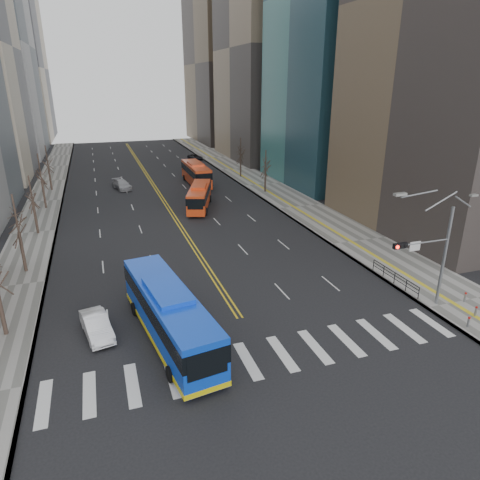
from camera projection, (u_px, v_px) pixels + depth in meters
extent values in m
plane|color=black|center=(265.00, 357.00, 27.17)|extent=(220.00, 220.00, 0.00)
cube|color=slate|center=(262.00, 184.00, 72.35)|extent=(7.00, 130.00, 0.15)
cube|color=slate|center=(45.00, 201.00, 62.15)|extent=(5.00, 130.00, 0.15)
cube|color=silver|center=(44.00, 403.00, 23.27)|extent=(0.70, 4.00, 0.01)
cube|color=silver|center=(89.00, 394.00, 23.98)|extent=(0.70, 4.00, 0.01)
cube|color=silver|center=(132.00, 385.00, 24.69)|extent=(0.70, 4.00, 0.01)
cube|color=silver|center=(173.00, 376.00, 25.39)|extent=(0.70, 4.00, 0.01)
cube|color=silver|center=(211.00, 368.00, 26.10)|extent=(0.70, 4.00, 0.01)
cube|color=silver|center=(248.00, 361.00, 26.81)|extent=(0.70, 4.00, 0.01)
cube|color=silver|center=(282.00, 353.00, 27.52)|extent=(0.70, 4.00, 0.01)
cube|color=silver|center=(315.00, 347.00, 28.23)|extent=(0.70, 4.00, 0.01)
cube|color=silver|center=(346.00, 340.00, 28.94)|extent=(0.70, 4.00, 0.01)
cube|color=silver|center=(376.00, 334.00, 29.65)|extent=(0.70, 4.00, 0.01)
cube|color=silver|center=(404.00, 328.00, 30.36)|extent=(0.70, 4.00, 0.01)
cube|color=silver|center=(431.00, 322.00, 31.07)|extent=(0.70, 4.00, 0.01)
cube|color=gold|center=(149.00, 180.00, 75.94)|extent=(0.15, 100.00, 0.01)
cube|color=gold|center=(151.00, 180.00, 76.06)|extent=(0.15, 100.00, 0.01)
cube|color=#816F59|center=(274.00, 49.00, 91.20)|extent=(20.00, 26.00, 46.00)
cube|color=#AA9D89|center=(10.00, 68.00, 122.49)|extent=(18.00, 30.00, 40.00)
cube|color=brown|center=(226.00, 64.00, 120.01)|extent=(18.00, 30.00, 42.00)
cylinder|color=gray|center=(444.00, 258.00, 32.11)|extent=(0.24, 0.24, 8.00)
cylinder|color=gray|center=(423.00, 243.00, 30.92)|extent=(4.50, 0.12, 0.12)
cube|color=black|center=(400.00, 246.00, 30.33)|extent=(1.10, 0.28, 0.38)
cylinder|color=#FF190C|center=(398.00, 247.00, 30.08)|extent=(0.24, 0.08, 0.24)
cylinder|color=black|center=(402.00, 246.00, 30.19)|extent=(0.24, 0.08, 0.24)
cylinder|color=black|center=(406.00, 246.00, 30.29)|extent=(0.24, 0.08, 0.24)
cube|color=silver|center=(415.00, 246.00, 30.79)|extent=(0.90, 0.06, 0.70)
cube|color=#999993|center=(400.00, 194.00, 28.83)|extent=(0.90, 0.35, 0.18)
cube|color=black|center=(395.00, 273.00, 36.39)|extent=(0.04, 6.00, 0.04)
cylinder|color=black|center=(419.00, 294.00, 33.90)|extent=(0.06, 0.06, 1.00)
cylinder|color=black|center=(406.00, 286.00, 35.23)|extent=(0.06, 0.06, 1.00)
cylinder|color=black|center=(394.00, 278.00, 36.56)|extent=(0.06, 0.06, 1.00)
cylinder|color=black|center=(384.00, 271.00, 37.90)|extent=(0.06, 0.06, 1.00)
cylinder|color=black|center=(374.00, 265.00, 39.23)|extent=(0.06, 0.06, 1.00)
cylinder|color=gray|center=(468.00, 323.00, 30.11)|extent=(0.16, 0.16, 0.70)
cylinder|color=#B2140F|center=(469.00, 318.00, 29.97)|extent=(0.17, 0.17, 0.10)
cylinder|color=gray|center=(476.00, 312.00, 31.50)|extent=(0.16, 0.16, 0.70)
cylinder|color=#B2140F|center=(477.00, 307.00, 31.37)|extent=(0.17, 0.17, 0.10)
cylinder|color=gray|center=(465.00, 298.00, 33.58)|extent=(0.16, 0.16, 0.70)
cylinder|color=#B2140F|center=(466.00, 293.00, 33.45)|extent=(0.17, 0.17, 0.10)
cylinder|color=#31241E|center=(2.00, 312.00, 28.82)|extent=(0.28, 0.28, 3.75)
cylinder|color=#31241E|center=(23.00, 253.00, 38.56)|extent=(0.28, 0.28, 3.90)
cylinder|color=#31241E|center=(36.00, 219.00, 48.38)|extent=(0.28, 0.28, 3.60)
cylinder|color=#31241E|center=(44.00, 195.00, 58.08)|extent=(0.28, 0.28, 4.00)
cylinder|color=#31241E|center=(50.00, 179.00, 67.88)|extent=(0.28, 0.28, 3.80)
cylinder|color=#31241E|center=(265.00, 181.00, 66.88)|extent=(0.28, 0.28, 3.50)
cylinder|color=#31241E|center=(241.00, 167.00, 77.49)|extent=(0.28, 0.28, 3.75)
cube|color=blue|center=(169.00, 314.00, 28.44)|extent=(4.62, 13.51, 3.18)
cube|color=black|center=(168.00, 306.00, 28.23)|extent=(4.68, 13.54, 1.13)
cube|color=blue|center=(167.00, 291.00, 27.85)|extent=(2.85, 4.91, 0.40)
cube|color=#D4BE0B|center=(170.00, 332.00, 28.93)|extent=(4.68, 13.54, 0.35)
cylinder|color=black|center=(170.00, 374.00, 24.81)|extent=(0.44, 1.03, 1.00)
cylinder|color=black|center=(214.00, 361.00, 25.98)|extent=(0.44, 1.03, 1.00)
cylinder|color=black|center=(135.00, 309.00, 31.90)|extent=(0.44, 1.03, 1.00)
cylinder|color=black|center=(170.00, 301.00, 33.07)|extent=(0.44, 1.03, 1.00)
cube|color=red|center=(199.00, 196.00, 58.45)|extent=(5.61, 10.51, 2.65)
cube|color=black|center=(199.00, 193.00, 58.26)|extent=(5.68, 10.55, 0.96)
cube|color=red|center=(199.00, 186.00, 57.95)|extent=(2.96, 4.03, 0.40)
cylinder|color=black|center=(188.00, 212.00, 55.78)|extent=(0.61, 1.04, 1.00)
cylinder|color=black|center=(206.00, 212.00, 55.76)|extent=(0.61, 1.04, 1.00)
cylinder|color=black|center=(194.00, 199.00, 61.96)|extent=(0.61, 1.04, 1.00)
cylinder|color=black|center=(210.00, 199.00, 61.94)|extent=(0.61, 1.04, 1.00)
cube|color=red|center=(196.00, 174.00, 71.95)|extent=(2.78, 11.76, 3.06)
cube|color=black|center=(196.00, 170.00, 71.75)|extent=(2.84, 11.78, 1.09)
cube|color=red|center=(196.00, 164.00, 71.38)|extent=(2.17, 4.13, 0.40)
cylinder|color=black|center=(193.00, 187.00, 68.70)|extent=(0.31, 1.00, 1.00)
cylinder|color=black|center=(209.00, 186.00, 69.48)|extent=(0.31, 1.00, 1.00)
cylinder|color=black|center=(184.00, 178.00, 75.39)|extent=(0.31, 1.00, 1.00)
cylinder|color=black|center=(199.00, 177.00, 76.17)|extent=(0.31, 1.00, 1.00)
imported|color=white|center=(97.00, 326.00, 29.28)|extent=(2.39, 4.70, 1.48)
imported|color=black|center=(205.00, 182.00, 71.47)|extent=(2.04, 3.93, 1.28)
imported|color=#95959A|center=(122.00, 185.00, 69.23)|extent=(3.26, 5.45, 1.48)
imported|color=black|center=(195.00, 157.00, 95.26)|extent=(3.07, 4.77, 1.22)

